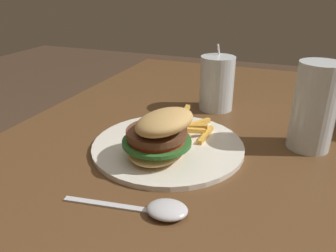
# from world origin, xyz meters

# --- Properties ---
(dining_table) EXTENTS (1.49, 1.16, 0.72)m
(dining_table) POSITION_xyz_m (0.00, 0.00, 0.60)
(dining_table) COLOR brown
(dining_table) RESTS_ON ground_plane
(meal_plate_near) EXTENTS (0.30, 0.30, 0.11)m
(meal_plate_near) POSITION_xyz_m (0.00, -0.21, 0.75)
(meal_plate_near) COLOR silver
(meal_plate_near) RESTS_ON dining_table
(beer_glass) EXTENTS (0.08, 0.08, 0.17)m
(beer_glass) POSITION_xyz_m (-0.13, 0.05, 0.80)
(beer_glass) COLOR silver
(beer_glass) RESTS_ON dining_table
(juice_glass) EXTENTS (0.09, 0.09, 0.16)m
(juice_glass) POSITION_xyz_m (-0.27, -0.18, 0.79)
(juice_glass) COLOR silver
(juice_glass) RESTS_ON dining_table
(spoon) EXTENTS (0.06, 0.19, 0.02)m
(spoon) POSITION_xyz_m (0.16, -0.15, 0.73)
(spoon) COLOR silver
(spoon) RESTS_ON dining_table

